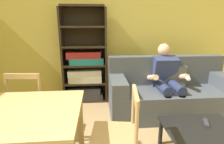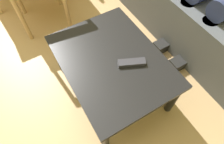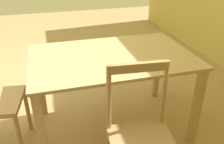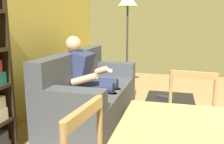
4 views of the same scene
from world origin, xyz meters
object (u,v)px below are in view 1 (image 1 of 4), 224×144
at_px(dining_table, 1,123).
at_px(dining_chair_near_wall, 33,107).
at_px(tv_remote, 206,123).
at_px(bookshelf, 85,66).
at_px(person_lounging, 167,79).
at_px(coffee_table, 202,132).
at_px(couch, 169,93).
at_px(dining_chair_facing_couch, 117,135).

xyz_separation_m(dining_table, dining_chair_near_wall, (-0.00, 0.71, -0.20)).
height_order(tv_remote, bookshelf, bookshelf).
bearing_deg(dining_table, person_lounging, 32.02).
bearing_deg(dining_chair_near_wall, dining_table, -89.77).
xyz_separation_m(coffee_table, dining_chair_near_wall, (-1.99, 0.54, 0.13)).
distance_m(tv_remote, dining_table, 2.11).
bearing_deg(coffee_table, couch, 86.43).
distance_m(couch, dining_chair_facing_couch, 1.64).
relative_size(person_lounging, dining_chair_facing_couch, 1.28).
xyz_separation_m(couch, person_lounging, (-0.07, -0.02, 0.26)).
height_order(couch, dining_chair_near_wall, couch).
height_order(coffee_table, tv_remote, tv_remote).
bearing_deg(dining_table, dining_chair_near_wall, 90.23).
bearing_deg(dining_chair_facing_couch, dining_chair_near_wall, 144.92).
height_order(tv_remote, dining_table, dining_table).
bearing_deg(dining_table, dining_chair_facing_couch, -0.22).
distance_m(coffee_table, tv_remote, 0.14).
relative_size(bookshelf, dining_chair_near_wall, 1.93).
bearing_deg(dining_chair_facing_couch, person_lounging, 52.07).
height_order(couch, dining_table, couch).
distance_m(person_lounging, dining_chair_facing_couch, 1.59).
relative_size(couch, coffee_table, 2.51).
height_order(bookshelf, dining_table, bookshelf).
distance_m(coffee_table, dining_chair_facing_couch, 1.00).
height_order(person_lounging, dining_chair_near_wall, person_lounging).
xyz_separation_m(person_lounging, bookshelf, (-1.38, 0.66, 0.10)).
relative_size(couch, person_lounging, 1.74).
distance_m(coffee_table, dining_table, 2.02).
bearing_deg(dining_chair_facing_couch, dining_table, 179.78).
height_order(tv_remote, dining_chair_near_wall, dining_chair_near_wall).
distance_m(tv_remote, dining_chair_near_wall, 2.13).
height_order(coffee_table, dining_chair_facing_couch, dining_chair_facing_couch).
xyz_separation_m(coffee_table, dining_table, (-1.99, -0.17, 0.33)).
bearing_deg(tv_remote, couch, -64.13).
distance_m(coffee_table, bookshelf, 2.25).
xyz_separation_m(person_lounging, dining_chair_facing_couch, (-0.97, -1.25, -0.15)).
xyz_separation_m(couch, dining_chair_near_wall, (-2.06, -0.55, 0.10)).
bearing_deg(person_lounging, dining_chair_near_wall, -165.06).
relative_size(coffee_table, dining_table, 0.59).
distance_m(dining_table, dining_chair_facing_couch, 1.03).
relative_size(person_lounging, dining_table, 0.85).
relative_size(person_lounging, coffee_table, 1.44).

